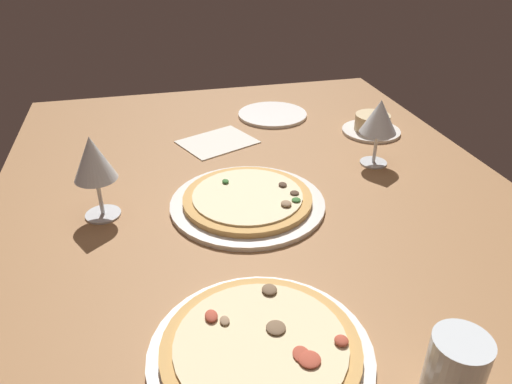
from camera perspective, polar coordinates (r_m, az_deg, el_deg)
name	(u,v)px	position (r cm, az deg, el deg)	size (l,w,h in cm)	color
dining_table	(264,212)	(99.32, 0.95, -2.34)	(150.00, 110.00, 4.00)	#996B42
pizza_main	(248,201)	(96.77, -0.95, -1.11)	(31.11, 31.11, 3.36)	silver
pizza_side	(261,350)	(67.22, 0.59, -18.09)	(30.14, 30.14, 3.38)	silver
ramekin_on_saucer	(372,125)	(133.72, 13.50, 7.66)	(15.49, 15.49, 5.03)	silver
wine_glass_far	(379,118)	(112.91, 14.35, 8.45)	(8.34, 8.34, 15.57)	silver
wine_glass_near	(93,161)	(93.58, -18.66, 3.50)	(8.03, 8.03, 16.71)	silver
water_glass	(451,382)	(62.82, 22.05, -20.07)	(6.60, 6.60, 11.82)	silver
side_plate	(272,115)	(141.98, 1.96, 9.12)	(19.83, 19.83, 0.90)	white
paper_menu	(218,142)	(125.13, -4.56, 5.90)	(13.85, 17.75, 0.30)	silver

